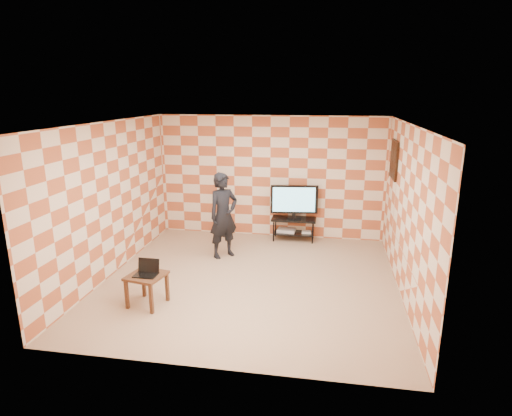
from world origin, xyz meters
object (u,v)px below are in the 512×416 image
object	(u,v)px
tv_stand	(294,224)
tv	(294,200)
person	(223,215)
side_table	(147,280)

from	to	relation	value
tv_stand	tv	distance (m)	0.55
tv_stand	person	world-z (taller)	person
tv_stand	person	distance (m)	1.82
tv_stand	side_table	bearing A→B (deg)	-120.23
side_table	person	size ratio (longest dim) A/B	0.36
tv	side_table	world-z (taller)	tv
tv	person	xyz separation A→B (m)	(-1.28, -1.20, -0.07)
tv_stand	side_table	world-z (taller)	same
tv_stand	side_table	distance (m)	3.90
side_table	person	xyz separation A→B (m)	(0.68, 2.17, 0.43)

